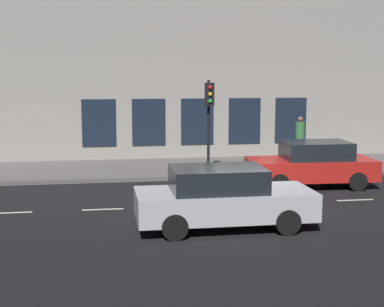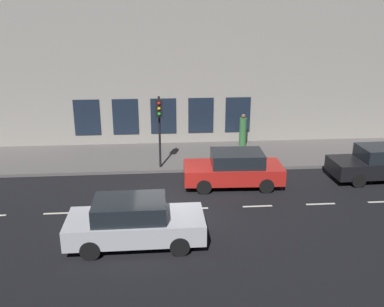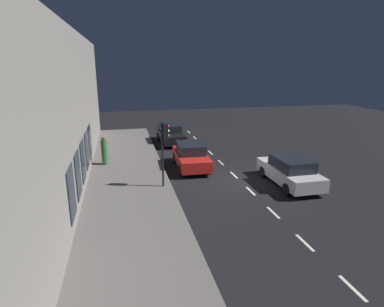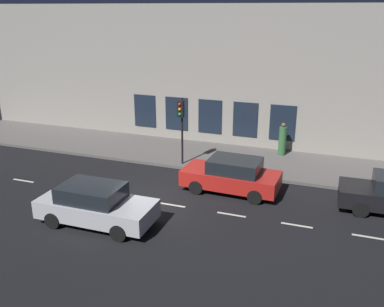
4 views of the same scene
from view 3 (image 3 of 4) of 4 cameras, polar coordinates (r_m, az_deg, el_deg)
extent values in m
plane|color=black|center=(18.72, 8.50, -4.80)|extent=(60.00, 60.00, 0.00)
cube|color=#5B5654|center=(17.53, -11.05, -6.11)|extent=(4.50, 32.00, 0.15)
cube|color=gray|center=(16.65, -20.63, 6.35)|extent=(0.60, 32.00, 8.17)
cube|color=#192333|center=(21.25, -17.69, 2.07)|extent=(0.04, 1.46, 2.03)
cube|color=#192333|center=(19.16, -18.18, 0.59)|extent=(0.04, 1.46, 2.03)
cube|color=#192333|center=(17.10, -18.79, -1.24)|extent=(0.04, 1.46, 2.03)
cube|color=#192333|center=(15.05, -19.57, -3.57)|extent=(0.04, 1.46, 2.03)
cube|color=#192333|center=(13.05, -20.59, -6.63)|extent=(0.04, 1.46, 2.03)
cube|color=beige|center=(31.67, -0.58, 3.85)|extent=(0.12, 1.20, 0.01)
cube|color=beige|center=(29.19, 0.49, 2.83)|extent=(0.12, 1.20, 0.01)
cube|color=beige|center=(26.74, 1.76, 1.62)|extent=(0.12, 1.20, 0.01)
cube|color=beige|center=(24.31, 3.29, 0.17)|extent=(0.12, 1.20, 0.01)
cube|color=beige|center=(21.93, 5.14, -1.61)|extent=(0.12, 1.20, 0.01)
cube|color=beige|center=(19.60, 7.45, -3.81)|extent=(0.12, 1.20, 0.01)
cube|color=beige|center=(17.34, 10.39, -6.58)|extent=(0.12, 1.20, 0.01)
cube|color=beige|center=(15.20, 14.23, -10.12)|extent=(0.12, 1.20, 0.01)
cube|color=beige|center=(13.22, 19.41, -14.71)|extent=(0.12, 1.20, 0.01)
cube|color=beige|center=(11.50, 26.62, -20.59)|extent=(0.12, 1.20, 0.01)
cylinder|color=black|center=(16.83, -5.26, -0.20)|extent=(0.10, 0.10, 3.52)
cube|color=black|center=(16.56, -4.74, 3.96)|extent=(0.26, 0.32, 0.84)
sphere|color=red|center=(16.53, -4.27, 4.84)|extent=(0.15, 0.15, 0.15)
sphere|color=gold|center=(16.58, -4.26, 3.99)|extent=(0.15, 0.15, 0.15)
sphere|color=green|center=(16.64, -4.24, 3.14)|extent=(0.15, 0.15, 0.15)
cube|color=#B7B7BC|center=(18.59, 16.88, -3.42)|extent=(1.90, 4.54, 0.70)
cube|color=black|center=(18.25, 17.31, -1.66)|extent=(1.66, 2.36, 0.60)
cylinder|color=black|center=(19.46, 12.53, -3.21)|extent=(0.22, 0.64, 0.64)
cylinder|color=black|center=(20.26, 17.03, -2.78)|extent=(0.22, 0.64, 0.64)
cylinder|color=black|center=(17.14, 16.53, -6.13)|extent=(0.22, 0.64, 0.64)
cylinder|color=black|center=(18.04, 21.42, -5.48)|extent=(0.22, 0.64, 0.64)
cube|color=black|center=(27.16, -3.82, 3.17)|extent=(1.90, 4.64, 0.70)
cube|color=black|center=(27.20, -3.91, 4.59)|extent=(1.63, 2.43, 0.60)
cylinder|color=black|center=(26.04, -1.44, 1.95)|extent=(0.24, 0.65, 0.64)
cylinder|color=black|center=(25.73, -5.03, 1.73)|extent=(0.24, 0.65, 0.64)
cylinder|color=black|center=(28.74, -2.71, 3.25)|extent=(0.24, 0.65, 0.64)
cylinder|color=black|center=(28.47, -5.97, 3.06)|extent=(0.24, 0.65, 0.64)
cube|color=red|center=(20.59, -0.18, -0.87)|extent=(2.02, 4.41, 0.70)
cube|color=black|center=(20.58, -0.27, 1.00)|extent=(1.72, 2.32, 0.60)
cylinder|color=black|center=(19.60, 3.02, -2.71)|extent=(0.24, 0.65, 0.64)
cylinder|color=black|center=(19.29, -2.00, -3.01)|extent=(0.24, 0.65, 0.64)
cylinder|color=black|center=(22.11, 1.40, -0.55)|extent=(0.24, 0.65, 0.64)
cylinder|color=black|center=(21.83, -3.05, -0.78)|extent=(0.24, 0.65, 0.64)
cylinder|color=#336B38|center=(21.54, -15.28, 0.20)|extent=(0.55, 0.55, 1.61)
sphere|color=brown|center=(21.32, -15.46, 2.59)|extent=(0.24, 0.24, 0.24)
cube|color=brown|center=(21.38, -15.72, 2.61)|extent=(0.07, 0.08, 0.07)
camera|label=1|loc=(26.11, 49.35, 4.82)|focal=53.56mm
camera|label=2|loc=(26.85, 41.94, 13.63)|focal=39.21mm
camera|label=4|loc=(31.81, 30.78, 16.18)|focal=39.14mm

